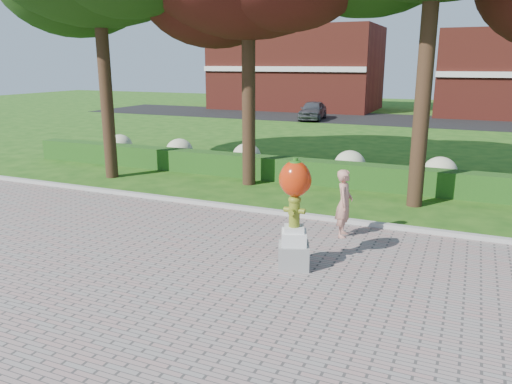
% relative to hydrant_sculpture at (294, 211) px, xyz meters
% --- Properties ---
extents(ground, '(100.00, 100.00, 0.00)m').
position_rel_hydrant_sculpture_xyz_m(ground, '(-1.80, 0.24, -1.22)').
color(ground, '#1D4C13').
rests_on(ground, ground).
extents(walkway, '(40.00, 14.00, 0.04)m').
position_rel_hydrant_sculpture_xyz_m(walkway, '(-1.80, -3.76, -1.20)').
color(walkway, gray).
rests_on(walkway, ground).
extents(curb, '(40.00, 0.18, 0.15)m').
position_rel_hydrant_sculpture_xyz_m(curb, '(-1.80, 3.24, -1.15)').
color(curb, '#ADADA5').
rests_on(curb, ground).
extents(lawn_hedge, '(24.00, 0.70, 0.80)m').
position_rel_hydrant_sculpture_xyz_m(lawn_hedge, '(-1.80, 7.24, -0.82)').
color(lawn_hedge, '#134513').
rests_on(lawn_hedge, ground).
extents(hydrangea_row, '(20.10, 1.10, 0.99)m').
position_rel_hydrant_sculpture_xyz_m(hydrangea_row, '(-1.23, 8.24, -0.67)').
color(hydrangea_row, beige).
rests_on(hydrangea_row, ground).
extents(street, '(50.00, 8.00, 0.02)m').
position_rel_hydrant_sculpture_xyz_m(street, '(-1.80, 28.24, -1.21)').
color(street, black).
rests_on(street, ground).
extents(building_left, '(14.00, 8.00, 7.00)m').
position_rel_hydrant_sculpture_xyz_m(building_left, '(-11.80, 34.24, 2.28)').
color(building_left, maroon).
rests_on(building_left, ground).
extents(hydrant_sculpture, '(0.78, 0.78, 2.24)m').
position_rel_hydrant_sculpture_xyz_m(hydrant_sculpture, '(0.00, 0.00, 0.00)').
color(hydrant_sculpture, gray).
rests_on(hydrant_sculpture, walkway).
extents(woman, '(0.45, 0.62, 1.61)m').
position_rel_hydrant_sculpture_xyz_m(woman, '(0.46, 2.23, -0.38)').
color(woman, tan).
rests_on(woman, walkway).
extents(parked_car, '(2.02, 4.11, 1.35)m').
position_rel_hydrant_sculpture_xyz_m(parked_car, '(-7.63, 25.87, -0.53)').
color(parked_car, '#42454A').
rests_on(parked_car, street).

